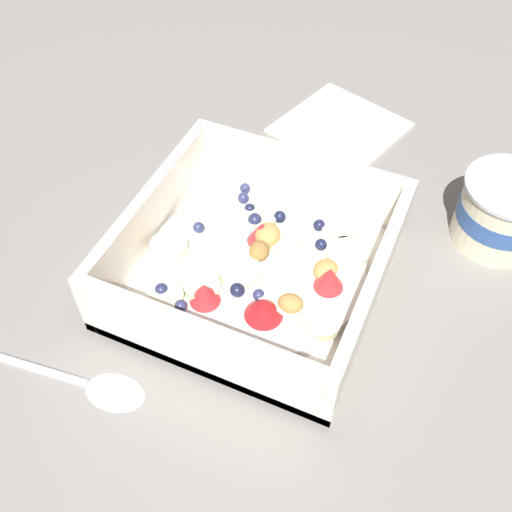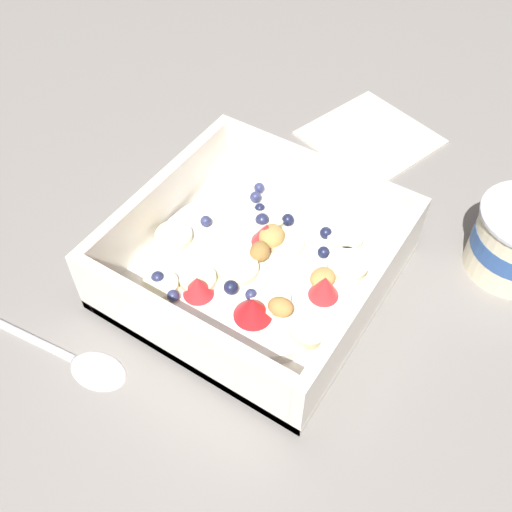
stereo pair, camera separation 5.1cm
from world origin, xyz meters
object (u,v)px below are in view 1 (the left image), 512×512
object	(u,v)px
fruit_bowl	(257,264)
spoon	(83,380)
folded_napkin	(338,126)
yogurt_cup	(503,212)

from	to	relation	value
fruit_bowl	spoon	xyz separation A→B (m)	(0.15, -0.08, -0.02)
spoon	folded_napkin	xyz separation A→B (m)	(-0.38, 0.08, -0.00)
fruit_bowl	yogurt_cup	distance (m)	0.23
yogurt_cup	folded_napkin	xyz separation A→B (m)	(-0.10, -0.19, -0.03)
spoon	yogurt_cup	xyz separation A→B (m)	(-0.28, 0.26, 0.03)
spoon	folded_napkin	world-z (taller)	spoon
spoon	yogurt_cup	bearing A→B (deg)	137.17
fruit_bowl	folded_napkin	distance (m)	0.23
folded_napkin	fruit_bowl	bearing A→B (deg)	0.84
folded_napkin	yogurt_cup	bearing A→B (deg)	62.74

